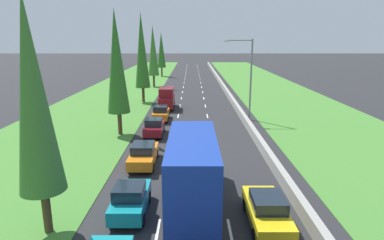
{
  "coord_description": "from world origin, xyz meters",
  "views": [
    {
      "loc": [
        -0.09,
        1.0,
        9.02
      ],
      "look_at": [
        -0.13,
        32.79,
        1.07
      ],
      "focal_mm": 30.51,
      "sensor_mm": 36.0,
      "label": 1
    }
  ],
  "objects_px": {
    "maroon_hatchback_left_lane": "(155,127)",
    "orange_hatchback_left_lane": "(161,113)",
    "poplar_tree_fifth": "(162,50)",
    "maroon_van_left_lane": "(167,98)",
    "poplar_tree_nearest": "(34,97)",
    "street_light_mast": "(248,74)",
    "blue_box_truck_centre_lane": "(193,169)",
    "orange_sedan_left_lane": "(144,154)",
    "yellow_sedan_right_lane": "(267,210)",
    "poplar_tree_third": "(142,51)",
    "poplar_tree_second": "(117,62)",
    "teal_hatchback_left_lane": "(131,199)",
    "poplar_tree_fourth": "(154,51)"
  },
  "relations": [
    {
      "from": "teal_hatchback_left_lane",
      "to": "poplar_tree_nearest",
      "type": "xyz_separation_m",
      "value": [
        -3.65,
        -1.67,
        5.72
      ]
    },
    {
      "from": "blue_box_truck_centre_lane",
      "to": "street_light_mast",
      "type": "xyz_separation_m",
      "value": [
        6.19,
        19.85,
        3.05
      ]
    },
    {
      "from": "blue_box_truck_centre_lane",
      "to": "orange_sedan_left_lane",
      "type": "height_order",
      "value": "blue_box_truck_centre_lane"
    },
    {
      "from": "teal_hatchback_left_lane",
      "to": "street_light_mast",
      "type": "xyz_separation_m",
      "value": [
        9.44,
        20.68,
        4.4
      ]
    },
    {
      "from": "maroon_van_left_lane",
      "to": "poplar_tree_second",
      "type": "relative_size",
      "value": 0.42
    },
    {
      "from": "blue_box_truck_centre_lane",
      "to": "orange_hatchback_left_lane",
      "type": "distance_m",
      "value": 19.85
    },
    {
      "from": "poplar_tree_nearest",
      "to": "poplar_tree_fifth",
      "type": "relative_size",
      "value": 1.03
    },
    {
      "from": "poplar_tree_nearest",
      "to": "poplar_tree_third",
      "type": "xyz_separation_m",
      "value": [
        -0.19,
        32.83,
        0.8
      ]
    },
    {
      "from": "poplar_tree_third",
      "to": "yellow_sedan_right_lane",
      "type": "bearing_deg",
      "value": -71.56
    },
    {
      "from": "poplar_tree_fourth",
      "to": "poplar_tree_fifth",
      "type": "xyz_separation_m",
      "value": [
        -0.07,
        17.71,
        -0.42
      ]
    },
    {
      "from": "maroon_hatchback_left_lane",
      "to": "poplar_tree_fifth",
      "type": "distance_m",
      "value": 50.92
    },
    {
      "from": "poplar_tree_third",
      "to": "poplar_tree_fifth",
      "type": "height_order",
      "value": "poplar_tree_third"
    },
    {
      "from": "poplar_tree_nearest",
      "to": "poplar_tree_fifth",
      "type": "bearing_deg",
      "value": 90.46
    },
    {
      "from": "teal_hatchback_left_lane",
      "to": "maroon_hatchback_left_lane",
      "type": "bearing_deg",
      "value": 91.52
    },
    {
      "from": "maroon_hatchback_left_lane",
      "to": "maroon_van_left_lane",
      "type": "bearing_deg",
      "value": 88.69
    },
    {
      "from": "teal_hatchback_left_lane",
      "to": "poplar_tree_second",
      "type": "xyz_separation_m",
      "value": [
        -3.71,
        14.75,
        6.08
      ]
    },
    {
      "from": "orange_sedan_left_lane",
      "to": "poplar_tree_third",
      "type": "height_order",
      "value": "poplar_tree_third"
    },
    {
      "from": "blue_box_truck_centre_lane",
      "to": "poplar_tree_fifth",
      "type": "relative_size",
      "value": 0.88
    },
    {
      "from": "maroon_hatchback_left_lane",
      "to": "poplar_tree_third",
      "type": "distance_m",
      "value": 18.37
    },
    {
      "from": "poplar_tree_nearest",
      "to": "poplar_tree_second",
      "type": "distance_m",
      "value": 16.42
    },
    {
      "from": "maroon_van_left_lane",
      "to": "poplar_tree_nearest",
      "type": "relative_size",
      "value": 0.44
    },
    {
      "from": "teal_hatchback_left_lane",
      "to": "poplar_tree_third",
      "type": "distance_m",
      "value": 32.07
    },
    {
      "from": "poplar_tree_third",
      "to": "poplar_tree_fourth",
      "type": "height_order",
      "value": "poplar_tree_third"
    },
    {
      "from": "poplar_tree_nearest",
      "to": "poplar_tree_second",
      "type": "height_order",
      "value": "poplar_tree_second"
    },
    {
      "from": "yellow_sedan_right_lane",
      "to": "street_light_mast",
      "type": "bearing_deg",
      "value": 83.4
    },
    {
      "from": "poplar_tree_fifth",
      "to": "maroon_van_left_lane",
      "type": "bearing_deg",
      "value": -83.87
    },
    {
      "from": "orange_sedan_left_lane",
      "to": "yellow_sedan_right_lane",
      "type": "xyz_separation_m",
      "value": [
        7.24,
        -8.03,
        0.0
      ]
    },
    {
      "from": "yellow_sedan_right_lane",
      "to": "poplar_tree_fifth",
      "type": "height_order",
      "value": "poplar_tree_fifth"
    },
    {
      "from": "poplar_tree_third",
      "to": "street_light_mast",
      "type": "distance_m",
      "value": 17.05
    },
    {
      "from": "teal_hatchback_left_lane",
      "to": "poplar_tree_fourth",
      "type": "distance_m",
      "value": 47.67
    },
    {
      "from": "poplar_tree_fourth",
      "to": "poplar_tree_fifth",
      "type": "bearing_deg",
      "value": 90.24
    },
    {
      "from": "teal_hatchback_left_lane",
      "to": "poplar_tree_third",
      "type": "height_order",
      "value": "poplar_tree_third"
    },
    {
      "from": "teal_hatchback_left_lane",
      "to": "poplar_tree_nearest",
      "type": "distance_m",
      "value": 6.99
    },
    {
      "from": "poplar_tree_nearest",
      "to": "street_light_mast",
      "type": "relative_size",
      "value": 1.22
    },
    {
      "from": "teal_hatchback_left_lane",
      "to": "blue_box_truck_centre_lane",
      "type": "bearing_deg",
      "value": 14.26
    },
    {
      "from": "street_light_mast",
      "to": "maroon_hatchback_left_lane",
      "type": "bearing_deg",
      "value": -147.16
    },
    {
      "from": "yellow_sedan_right_lane",
      "to": "poplar_tree_third",
      "type": "bearing_deg",
      "value": 108.44
    },
    {
      "from": "maroon_van_left_lane",
      "to": "poplar_tree_third",
      "type": "xyz_separation_m",
      "value": [
        -3.75,
        4.4,
        5.96
      ]
    },
    {
      "from": "orange_hatchback_left_lane",
      "to": "poplar_tree_fourth",
      "type": "relative_size",
      "value": 0.34
    },
    {
      "from": "orange_hatchback_left_lane",
      "to": "yellow_sedan_right_lane",
      "type": "xyz_separation_m",
      "value": [
        7.22,
        -21.41,
        -0.02
      ]
    },
    {
      "from": "poplar_tree_third",
      "to": "poplar_tree_fifth",
      "type": "relative_size",
      "value": 1.18
    },
    {
      "from": "maroon_van_left_lane",
      "to": "poplar_tree_fourth",
      "type": "bearing_deg",
      "value": 101.16
    },
    {
      "from": "maroon_hatchback_left_lane",
      "to": "orange_hatchback_left_lane",
      "type": "bearing_deg",
      "value": 89.22
    },
    {
      "from": "yellow_sedan_right_lane",
      "to": "poplar_tree_nearest",
      "type": "distance_m",
      "value": 12.04
    },
    {
      "from": "maroon_hatchback_left_lane",
      "to": "poplar_tree_second",
      "type": "bearing_deg",
      "value": 173.13
    },
    {
      "from": "maroon_van_left_lane",
      "to": "poplar_tree_second",
      "type": "xyz_separation_m",
      "value": [
        -3.62,
        -12.02,
        5.52
      ]
    },
    {
      "from": "poplar_tree_fifth",
      "to": "maroon_hatchback_left_lane",
      "type": "bearing_deg",
      "value": -85.69
    },
    {
      "from": "maroon_van_left_lane",
      "to": "poplar_tree_nearest",
      "type": "xyz_separation_m",
      "value": [
        -3.55,
        -28.43,
        5.16
      ]
    },
    {
      "from": "poplar_tree_nearest",
      "to": "maroon_hatchback_left_lane",
      "type": "bearing_deg",
      "value": 78.47
    },
    {
      "from": "maroon_hatchback_left_lane",
      "to": "poplar_tree_fourth",
      "type": "height_order",
      "value": "poplar_tree_fourth"
    }
  ]
}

